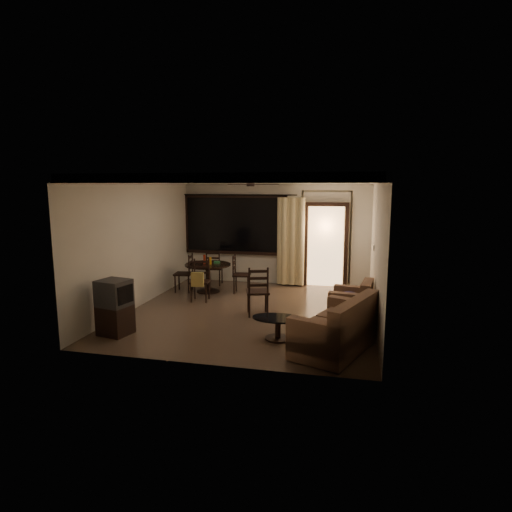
% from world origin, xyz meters
% --- Properties ---
extents(ground, '(5.50, 5.50, 0.00)m').
position_xyz_m(ground, '(0.00, 0.00, 0.00)').
color(ground, '#7F6651').
rests_on(ground, ground).
extents(room_shell, '(5.50, 6.70, 5.50)m').
position_xyz_m(room_shell, '(0.59, 1.77, 1.83)').
color(room_shell, beige).
rests_on(room_shell, ground).
extents(dining_table, '(1.13, 1.13, 0.93)m').
position_xyz_m(dining_table, '(-1.44, 1.44, 0.56)').
color(dining_table, black).
rests_on(dining_table, ground).
extents(dining_chair_west, '(0.47, 0.47, 0.95)m').
position_xyz_m(dining_chair_west, '(-2.04, 1.34, 0.28)').
color(dining_chair_west, black).
rests_on(dining_chair_west, ground).
extents(dining_chair_east, '(0.47, 0.47, 0.95)m').
position_xyz_m(dining_chair_east, '(-0.61, 1.54, 0.28)').
color(dining_chair_east, black).
rests_on(dining_chair_east, ground).
extents(dining_chair_south, '(0.47, 0.52, 0.95)m').
position_xyz_m(dining_chair_south, '(-1.34, 0.59, 0.31)').
color(dining_chair_south, black).
rests_on(dining_chair_south, ground).
extents(dining_chair_north, '(0.47, 0.47, 0.95)m').
position_xyz_m(dining_chair_north, '(-1.54, 2.22, 0.28)').
color(dining_chair_north, black).
rests_on(dining_chair_north, ground).
extents(tv_cabinet, '(0.60, 0.56, 0.99)m').
position_xyz_m(tv_cabinet, '(-2.03, -1.86, 0.50)').
color(tv_cabinet, black).
rests_on(tv_cabinet, ground).
extents(sofa, '(1.40, 1.84, 0.87)m').
position_xyz_m(sofa, '(1.87, -1.79, 0.35)').
color(sofa, '#4A2C22').
rests_on(sofa, ground).
extents(armchair, '(0.87, 0.87, 0.78)m').
position_xyz_m(armchair, '(2.10, -0.09, 0.32)').
color(armchair, '#4A2C22').
rests_on(armchair, ground).
extents(coffee_table, '(0.89, 0.53, 0.39)m').
position_xyz_m(coffee_table, '(0.84, -1.47, 0.26)').
color(coffee_table, black).
rests_on(coffee_table, ground).
extents(side_chair, '(0.57, 0.57, 1.03)m').
position_xyz_m(side_chair, '(0.19, -0.18, 0.31)').
color(side_chair, black).
rests_on(side_chair, ground).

